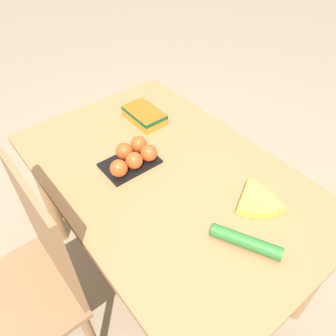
{
  "coord_description": "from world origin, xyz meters",
  "views": [
    {
      "loc": [
        -0.69,
        0.55,
        1.61
      ],
      "look_at": [
        0.0,
        0.0,
        0.76
      ],
      "focal_mm": 35.0,
      "sensor_mm": 36.0,
      "label": 1
    }
  ],
  "objects_px": {
    "banana_bunch": "(257,197)",
    "tomato_pack": "(133,157)",
    "cucumber_near": "(246,242)",
    "carrot_bag": "(144,115)",
    "chair": "(30,287)"
  },
  "relations": [
    {
      "from": "tomato_pack",
      "to": "carrot_bag",
      "type": "height_order",
      "value": "tomato_pack"
    },
    {
      "from": "chair",
      "to": "banana_bunch",
      "type": "distance_m",
      "value": 0.86
    },
    {
      "from": "tomato_pack",
      "to": "banana_bunch",
      "type": "bearing_deg",
      "value": -151.51
    },
    {
      "from": "banana_bunch",
      "to": "cucumber_near",
      "type": "bearing_deg",
      "value": 120.49
    },
    {
      "from": "banana_bunch",
      "to": "tomato_pack",
      "type": "bearing_deg",
      "value": 28.49
    },
    {
      "from": "chair",
      "to": "tomato_pack",
      "type": "height_order",
      "value": "chair"
    },
    {
      "from": "chair",
      "to": "banana_bunch",
      "type": "height_order",
      "value": "chair"
    },
    {
      "from": "tomato_pack",
      "to": "cucumber_near",
      "type": "distance_m",
      "value": 0.53
    },
    {
      "from": "banana_bunch",
      "to": "carrot_bag",
      "type": "relative_size",
      "value": 0.88
    },
    {
      "from": "banana_bunch",
      "to": "carrot_bag",
      "type": "distance_m",
      "value": 0.63
    },
    {
      "from": "chair",
      "to": "banana_bunch",
      "type": "xyz_separation_m",
      "value": [
        -0.34,
        -0.75,
        0.26
      ]
    },
    {
      "from": "chair",
      "to": "carrot_bag",
      "type": "height_order",
      "value": "chair"
    },
    {
      "from": "carrot_bag",
      "to": "cucumber_near",
      "type": "xyz_separation_m",
      "value": [
        -0.73,
        0.14,
        -0.01
      ]
    },
    {
      "from": "banana_bunch",
      "to": "tomato_pack",
      "type": "height_order",
      "value": "tomato_pack"
    },
    {
      "from": "chair",
      "to": "carrot_bag",
      "type": "relative_size",
      "value": 4.91
    }
  ]
}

